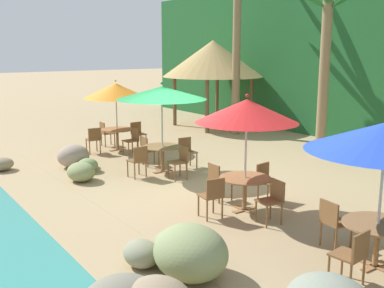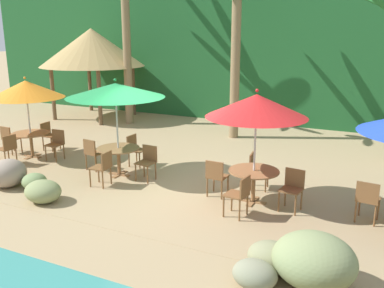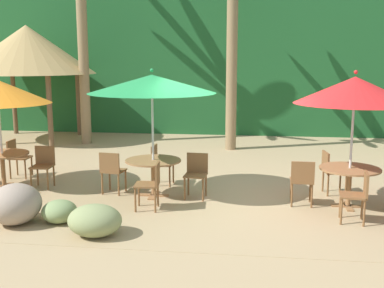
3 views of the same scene
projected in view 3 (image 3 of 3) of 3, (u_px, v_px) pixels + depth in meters
ground_plane at (226, 200)px, 9.18m from camera, size 120.00×120.00×0.00m
terrace_deck at (226, 200)px, 9.18m from camera, size 18.00×5.20×0.01m
foliage_backdrop at (241, 50)px, 17.42m from camera, size 28.00×2.40×6.00m
dining_table_orange at (2, 159)px, 9.97m from camera, size 1.10×1.10×0.74m
chair_orange_seaward at (44, 163)px, 10.01m from camera, size 0.44×0.45×0.87m
chair_orange_inland at (17, 155)px, 10.82m from camera, size 0.45×0.44×0.87m
umbrella_green at (152, 84)px, 9.04m from camera, size 2.48×2.48×2.52m
dining_table_green at (153, 166)px, 9.33m from camera, size 1.10×1.10×0.74m
chair_green_seaward at (196, 172)px, 9.28m from camera, size 0.45×0.45×0.87m
chair_green_inland at (159, 162)px, 10.19m from camera, size 0.45×0.44×0.87m
chair_green_left at (112, 169)px, 9.48m from camera, size 0.47×0.48×0.87m
chair_green_right at (152, 182)px, 8.51m from camera, size 0.45×0.45×0.87m
umbrella_red at (355, 90)px, 8.36m from camera, size 2.15×2.15×2.51m
dining_table_red at (350, 175)px, 8.64m from camera, size 1.10×1.10×0.74m
chair_red_inland at (331, 169)px, 9.49m from camera, size 0.48×0.47×0.87m
chair_red_left at (302, 179)px, 8.71m from camera, size 0.43×0.44×0.87m
chair_red_right at (359, 193)px, 7.83m from camera, size 0.47×0.47×0.87m
palm_tree_second at (233, 21)px, 13.61m from camera, size 3.43×3.25×5.54m
palapa_hut at (27, 50)px, 15.36m from camera, size 4.39×4.39×3.76m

